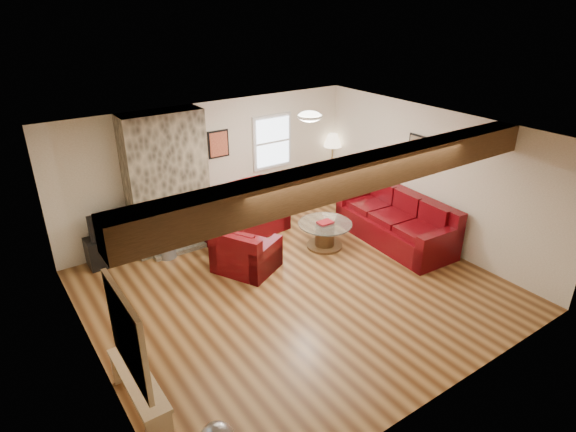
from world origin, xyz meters
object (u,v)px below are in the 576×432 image
loveseat (241,212)px  armchair_red (246,249)px  floor_lamp (333,144)px  coffee_table (325,235)px  sofa_three (395,219)px  television (113,222)px  tv_cabinet (117,248)px

loveseat → armchair_red: 1.37m
armchair_red → floor_lamp: 3.59m
armchair_red → coffee_table: bearing=-122.4°
sofa_three → armchair_red: 2.88m
television → floor_lamp: 4.85m
tv_cabinet → television: size_ratio=1.19×
sofa_three → loveseat: size_ratio=1.39×
coffee_table → television: 3.72m
loveseat → television: bearing=166.9°
sofa_three → coffee_table: sofa_three is taller
sofa_three → coffee_table: size_ratio=2.38×
loveseat → armchair_red: bearing=-122.0°
television → loveseat: bearing=-7.4°
armchair_red → coffee_table: 1.59m
armchair_red → tv_cabinet: 2.30m
loveseat → armchair_red: loveseat is taller
armchair_red → television: bearing=21.2°
armchair_red → tv_cabinet: size_ratio=0.94×
armchair_red → floor_lamp: size_ratio=0.62×
loveseat → television: 2.35m
coffee_table → loveseat: bearing=125.2°
armchair_red → television: (-1.71, 1.53, 0.36)m
armchair_red → tv_cabinet: armchair_red is taller
sofa_three → coffee_table: 1.35m
coffee_table → tv_cabinet: 3.69m
armchair_red → coffee_table: (1.57, -0.15, -0.14)m
floor_lamp → sofa_three: bearing=-98.1°
loveseat → floor_lamp: size_ratio=1.11×
floor_lamp → coffee_table: bearing=-132.2°
coffee_table → floor_lamp: floor_lamp is taller
tv_cabinet → armchair_red: bearing=-41.7°
tv_cabinet → coffee_table: bearing=-27.0°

